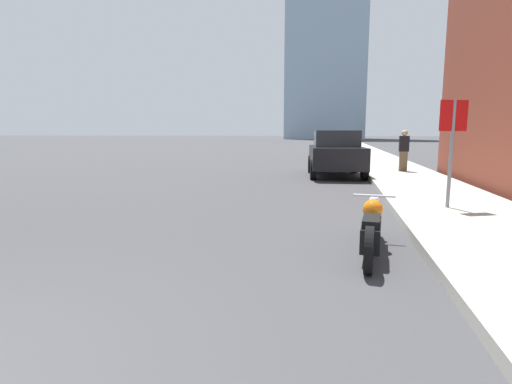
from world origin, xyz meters
TOP-DOWN VIEW (x-y plane):
  - sidewalk at (5.39, 40.00)m, footprint 2.67×240.00m
  - motorcycle at (3.40, 4.26)m, footprint 0.62×2.23m
  - parked_car_black at (2.88, 14.20)m, footprint 2.28×4.23m
  - parked_car_yellow at (2.92, 27.27)m, footprint 1.98×4.29m
  - stop_sign at (5.12, 7.25)m, footprint 0.57×0.26m
  - pedestrian at (5.48, 15.11)m, footprint 0.36×0.22m

SIDE VIEW (x-z plane):
  - sidewalk at x=5.39m, z-range 0.00..0.15m
  - motorcycle at x=3.40m, z-range 0.00..0.71m
  - parked_car_yellow at x=2.92m, z-range 0.00..1.62m
  - parked_car_black at x=2.88m, z-range 0.02..1.73m
  - pedestrian at x=5.48m, z-range 0.16..1.75m
  - stop_sign at x=5.12m, z-range 0.54..2.66m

